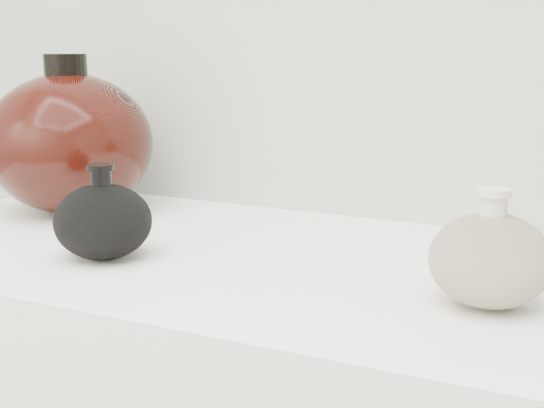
% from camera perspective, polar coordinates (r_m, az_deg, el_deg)
% --- Properties ---
extents(black_gourd_vase, '(0.15, 0.15, 0.11)m').
position_cam_1_polar(black_gourd_vase, '(0.92, -12.60, -1.23)').
color(black_gourd_vase, black).
rests_on(black_gourd_vase, display_counter).
extents(cream_gourd_vase, '(0.15, 0.15, 0.12)m').
position_cam_1_polar(cream_gourd_vase, '(0.77, 16.11, -4.01)').
color(cream_gourd_vase, beige).
rests_on(cream_gourd_vase, display_counter).
extents(left_round_pot, '(0.32, 0.32, 0.24)m').
position_cam_1_polar(left_round_pot, '(1.18, -14.98, 4.49)').
color(left_round_pot, black).
rests_on(left_round_pot, display_counter).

